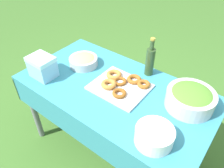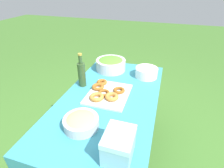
% 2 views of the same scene
% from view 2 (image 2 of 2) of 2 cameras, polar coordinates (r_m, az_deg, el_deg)
% --- Properties ---
extents(ground_plane, '(14.00, 14.00, 0.00)m').
position_cam_2_polar(ground_plane, '(1.97, -0.59, -22.26)').
color(ground_plane, '#3D6B28').
extents(picnic_table, '(1.43, 0.77, 0.74)m').
position_cam_2_polar(picnic_table, '(1.51, -0.72, -7.50)').
color(picnic_table, teal).
rests_on(picnic_table, ground_plane).
extents(salad_bowl, '(0.31, 0.31, 0.14)m').
position_cam_2_polar(salad_bowl, '(1.87, -0.40, 6.66)').
color(salad_bowl, silver).
rests_on(salad_bowl, picnic_table).
extents(pasta_bowl, '(0.23, 0.23, 0.09)m').
position_cam_2_polar(pasta_bowl, '(1.18, -10.06, -11.99)').
color(pasta_bowl, '#B2B7BC').
rests_on(pasta_bowl, picnic_table).
extents(donut_platter, '(0.39, 0.35, 0.05)m').
position_cam_2_polar(donut_platter, '(1.47, -1.78, -2.90)').
color(donut_platter, silver).
rests_on(donut_platter, picnic_table).
extents(plate_stack, '(0.22, 0.22, 0.10)m').
position_cam_2_polar(plate_stack, '(1.77, 11.19, 3.75)').
color(plate_stack, white).
rests_on(plate_stack, picnic_table).
extents(olive_oil_bottle, '(0.07, 0.07, 0.31)m').
position_cam_2_polar(olive_oil_bottle, '(1.58, -9.87, 3.39)').
color(olive_oil_bottle, '#2D4723').
rests_on(olive_oil_bottle, picnic_table).
extents(cooler_box, '(0.19, 0.15, 0.17)m').
position_cam_2_polar(cooler_box, '(0.98, 2.23, -19.41)').
color(cooler_box, '#8CC6E5').
rests_on(cooler_box, picnic_table).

